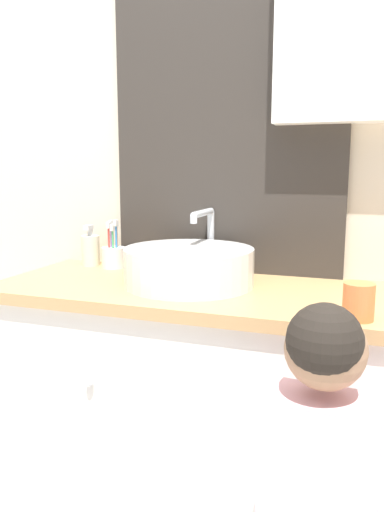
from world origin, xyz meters
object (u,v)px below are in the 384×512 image
toothbrush_holder (114,255)px  child_figure (320,493)px  soap_dispenser (91,250)px  drinking_cup (359,302)px  sink_basin (190,265)px

toothbrush_holder → child_figure: toothbrush_holder is taller
toothbrush_holder → soap_dispenser: 0.10m
toothbrush_holder → soap_dispenser: bearing=173.8°
toothbrush_holder → drinking_cup: 0.90m
soap_dispenser → child_figure: bearing=-34.8°
sink_basin → drinking_cup: 0.53m
toothbrush_holder → child_figure: size_ratio=0.18×
sink_basin → toothbrush_holder: size_ratio=2.60×
soap_dispenser → sink_basin: bearing=-21.1°
sink_basin → soap_dispenser: (-0.44, 0.17, -0.00)m
sink_basin → drinking_cup: size_ratio=5.12×
sink_basin → toothbrush_holder: 0.38m
toothbrush_holder → child_figure: 1.04m
toothbrush_holder → child_figure: (0.78, -0.60, -0.34)m
sink_basin → child_figure: 0.71m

